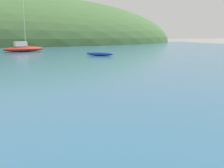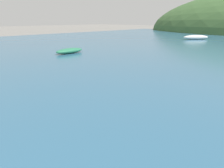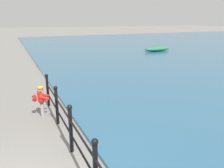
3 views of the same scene
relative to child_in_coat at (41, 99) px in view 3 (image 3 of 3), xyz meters
name	(u,v)px [view 3 (image 3 of 3)]	position (x,y,z in m)	size (l,w,h in m)	color
iron_railing	(81,144)	(3.22, 0.36, 0.04)	(8.21, 0.12, 1.21)	black
child_in_coat	(41,99)	(0.00, 0.00, 0.00)	(0.41, 0.55, 1.00)	#99999E
boat_nearest_quay	(157,49)	(-10.69, 12.45, -0.27)	(1.20, 2.99, 0.47)	#287551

